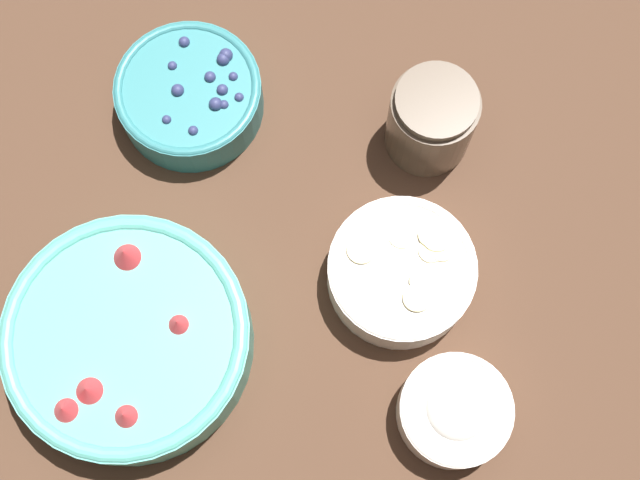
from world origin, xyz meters
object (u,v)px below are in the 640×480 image
at_px(bowl_cream, 455,411).
at_px(bowl_strawberries, 128,339).
at_px(bowl_bananas, 401,272).
at_px(bowl_blueberries, 190,95).
at_px(jar_chocolate, 431,121).

bearing_deg(bowl_cream, bowl_strawberries, -16.94).
height_order(bowl_strawberries, bowl_bananas, bowl_strawberries).
bearing_deg(bowl_bananas, bowl_strawberries, 9.73).
relative_size(bowl_strawberries, bowl_blueberries, 1.55).
height_order(bowl_blueberries, bowl_bananas, bowl_blueberries).
xyz_separation_m(bowl_strawberries, bowl_cream, (-0.33, 0.10, -0.01)).
xyz_separation_m(bowl_strawberries, jar_chocolate, (-0.34, -0.22, 0.01)).
height_order(bowl_bananas, jar_chocolate, jar_chocolate).
xyz_separation_m(bowl_blueberries, bowl_cream, (-0.26, 0.38, -0.00)).
xyz_separation_m(bowl_bananas, bowl_cream, (-0.04, 0.15, -0.00)).
distance_m(bowl_blueberries, bowl_bananas, 0.32).
bearing_deg(bowl_cream, bowl_blueberries, -55.75).
bearing_deg(bowl_blueberries, bowl_bananas, 133.94).
height_order(bowl_blueberries, bowl_cream, same).
bearing_deg(bowl_bananas, jar_chocolate, -106.69).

